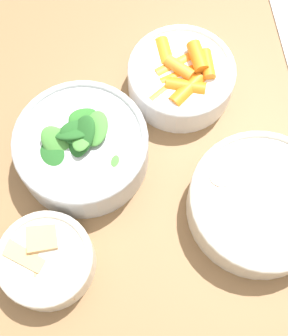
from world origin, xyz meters
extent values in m
plane|color=#2D2D33|center=(0.00, 0.00, 0.00)|extent=(10.00, 10.00, 0.00)
cube|color=olive|center=(0.00, 0.00, 0.71)|extent=(1.17, 0.78, 0.03)
cube|color=brown|center=(-0.53, 0.33, 0.35)|extent=(0.06, 0.06, 0.70)
cylinder|color=white|center=(-0.14, 0.12, 0.75)|extent=(0.15, 0.15, 0.05)
torus|color=white|center=(-0.14, 0.12, 0.77)|extent=(0.15, 0.15, 0.01)
cylinder|color=orange|center=(-0.11, 0.12, 0.77)|extent=(0.05, 0.06, 0.02)
cylinder|color=orange|center=(-0.11, 0.09, 0.77)|extent=(0.04, 0.05, 0.02)
cylinder|color=orange|center=(-0.15, 0.12, 0.77)|extent=(0.03, 0.06, 0.02)
cylinder|color=orange|center=(-0.11, 0.12, 0.77)|extent=(0.04, 0.06, 0.02)
cylinder|color=orange|center=(-0.17, 0.11, 0.77)|extent=(0.04, 0.03, 0.02)
cylinder|color=orange|center=(-0.13, 0.12, 0.77)|extent=(0.03, 0.06, 0.02)
cylinder|color=orange|center=(-0.14, 0.12, 0.78)|extent=(0.05, 0.04, 0.02)
cylinder|color=orange|center=(-0.14, 0.15, 0.78)|extent=(0.05, 0.02, 0.02)
cylinder|color=orange|center=(-0.13, 0.16, 0.78)|extent=(0.05, 0.02, 0.02)
cylinder|color=silver|center=(-0.06, -0.04, 0.76)|extent=(0.18, 0.18, 0.06)
torus|color=silver|center=(-0.06, -0.04, 0.79)|extent=(0.18, 0.18, 0.01)
ellipsoid|color=#4C933D|center=(-0.06, -0.07, 0.79)|extent=(0.06, 0.05, 0.04)
ellipsoid|color=#2D7028|center=(-0.09, -0.02, 0.78)|extent=(0.04, 0.06, 0.03)
ellipsoid|color=#235B23|center=(-0.07, -0.03, 0.80)|extent=(0.04, 0.06, 0.03)
ellipsoid|color=#235B23|center=(-0.07, -0.04, 0.80)|extent=(0.05, 0.06, 0.04)
ellipsoid|color=#4C933D|center=(-0.06, -0.03, 0.80)|extent=(0.05, 0.04, 0.02)
ellipsoid|color=#4C933D|center=(-0.02, -0.02, 0.78)|extent=(0.05, 0.05, 0.03)
ellipsoid|color=#235B23|center=(-0.06, -0.03, 0.80)|extent=(0.07, 0.06, 0.05)
ellipsoid|color=#235B23|center=(-0.05, -0.08, 0.78)|extent=(0.06, 0.04, 0.02)
ellipsoid|color=#4C933D|center=(-0.07, -0.01, 0.79)|extent=(0.06, 0.05, 0.02)
ellipsoid|color=#235B23|center=(-0.08, 0.01, 0.78)|extent=(0.05, 0.03, 0.02)
cylinder|color=silver|center=(0.07, 0.17, 0.75)|extent=(0.19, 0.19, 0.05)
torus|color=silver|center=(0.07, 0.17, 0.77)|extent=(0.19, 0.19, 0.01)
cylinder|color=#936042|center=(0.07, 0.17, 0.74)|extent=(0.17, 0.17, 0.03)
ellipsoid|color=#A36B4C|center=(0.05, 0.13, 0.76)|extent=(0.01, 0.01, 0.01)
ellipsoid|color=#AD7551|center=(0.08, 0.15, 0.76)|extent=(0.01, 0.01, 0.01)
ellipsoid|color=#A36B4C|center=(0.07, 0.18, 0.76)|extent=(0.01, 0.01, 0.01)
ellipsoid|color=#A36B4C|center=(0.08, 0.13, 0.76)|extent=(0.01, 0.01, 0.01)
ellipsoid|color=#8E5B3D|center=(0.06, 0.13, 0.76)|extent=(0.01, 0.01, 0.01)
ellipsoid|color=#AD7551|center=(0.03, 0.11, 0.76)|extent=(0.01, 0.01, 0.01)
ellipsoid|color=#A36B4C|center=(0.01, 0.14, 0.76)|extent=(0.01, 0.01, 0.01)
ellipsoid|color=#AD7551|center=(0.00, 0.19, 0.76)|extent=(0.01, 0.01, 0.01)
ellipsoid|color=#8E5B3D|center=(0.10, 0.11, 0.76)|extent=(0.01, 0.01, 0.01)
ellipsoid|color=#8E5B3D|center=(0.02, 0.20, 0.76)|extent=(0.01, 0.01, 0.01)
ellipsoid|color=#8E5B3D|center=(0.10, 0.15, 0.76)|extent=(0.01, 0.01, 0.01)
ellipsoid|color=#8E5B3D|center=(0.04, 0.19, 0.76)|extent=(0.01, 0.01, 0.01)
ellipsoid|color=#8E5B3D|center=(0.11, 0.13, 0.77)|extent=(0.01, 0.01, 0.01)
ellipsoid|color=#AD7551|center=(0.06, 0.17, 0.77)|extent=(0.01, 0.01, 0.01)
cylinder|color=beige|center=(0.06, 0.17, 0.77)|extent=(0.03, 0.03, 0.01)
cylinder|color=tan|center=(0.03, 0.12, 0.77)|extent=(0.03, 0.03, 0.01)
cylinder|color=silver|center=(0.07, -0.11, 0.75)|extent=(0.12, 0.12, 0.04)
torus|color=silver|center=(0.07, -0.11, 0.77)|extent=(0.12, 0.12, 0.01)
cube|color=tan|center=(0.10, -0.11, 0.76)|extent=(0.05, 0.04, 0.01)
cube|color=tan|center=(0.06, -0.13, 0.76)|extent=(0.07, 0.07, 0.02)
cube|color=tan|center=(0.07, -0.10, 0.76)|extent=(0.05, 0.06, 0.02)
cube|color=tan|center=(0.05, -0.13, 0.76)|extent=(0.08, 0.08, 0.01)
cube|color=tan|center=(0.04, -0.11, 0.77)|extent=(0.04, 0.04, 0.01)
camera|label=1|loc=(0.20, -0.03, 1.33)|focal=50.00mm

